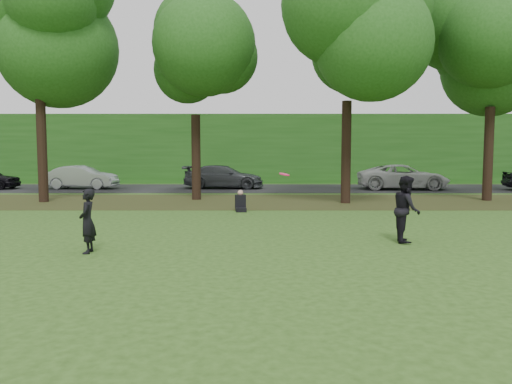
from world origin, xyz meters
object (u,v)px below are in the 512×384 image
(frisbee, at_px, (284,174))
(seated_person, at_px, (241,203))
(player_right, at_px, (406,209))
(player_left, at_px, (87,221))

(frisbee, height_order, seated_person, frisbee)
(player_right, bearing_deg, seated_person, 43.86)
(player_right, distance_m, seated_person, 8.14)
(player_left, xyz_separation_m, player_right, (7.90, 1.42, 0.12))
(player_right, height_order, frisbee, frisbee)
(frisbee, bearing_deg, player_right, 3.91)
(player_left, height_order, player_right, player_right)
(seated_person, bearing_deg, player_left, -118.65)
(player_right, height_order, seated_person, player_right)
(player_right, relative_size, frisbee, 6.23)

